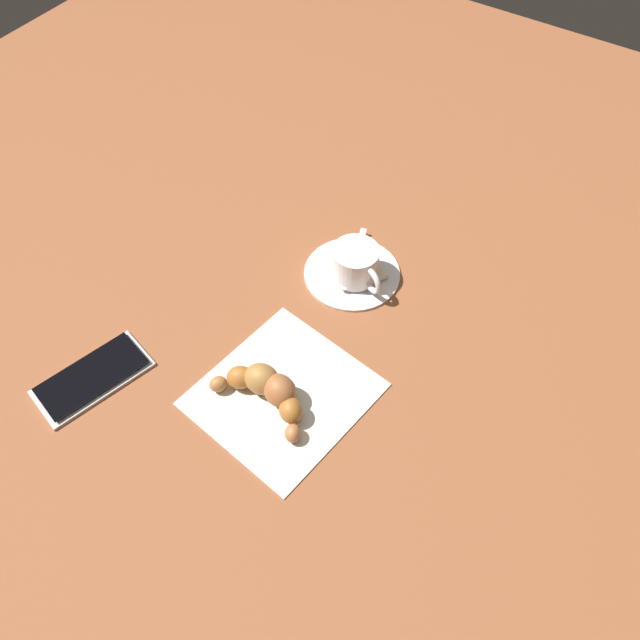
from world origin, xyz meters
TOP-DOWN VIEW (x-y plane):
  - ground_plane at (0.00, 0.00)m, footprint 1.80×1.80m
  - saucer at (0.12, 0.01)m, footprint 0.13×0.13m
  - espresso_cup at (0.12, -0.00)m, footprint 0.06×0.09m
  - teaspoon at (0.12, 0.01)m, footprint 0.12×0.05m
  - sugar_packet at (0.14, -0.01)m, footprint 0.05×0.07m
  - napkin at (-0.09, -0.02)m, footprint 0.22×0.21m
  - croissant at (-0.10, -0.01)m, footprint 0.07×0.14m
  - cell_phone at (-0.20, 0.18)m, footprint 0.15×0.10m

SIDE VIEW (x-z plane):
  - ground_plane at x=0.00m, z-range 0.00..0.00m
  - napkin at x=-0.09m, z-range 0.00..0.00m
  - saucer at x=0.12m, z-range 0.00..0.01m
  - cell_phone at x=-0.20m, z-range 0.00..0.01m
  - teaspoon at x=0.12m, z-range 0.01..0.02m
  - sugar_packet at x=0.14m, z-range 0.01..0.01m
  - croissant at x=-0.10m, z-range 0.00..0.04m
  - espresso_cup at x=0.12m, z-range 0.01..0.06m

